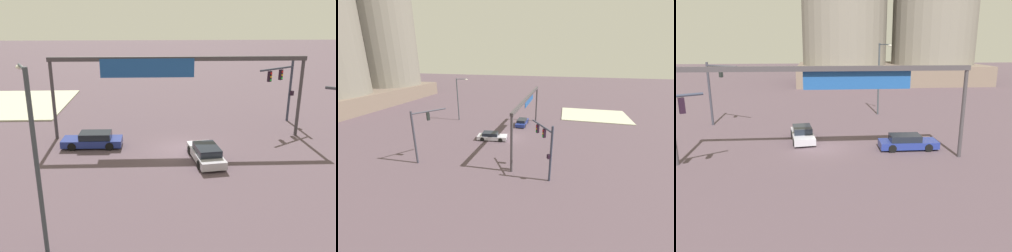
% 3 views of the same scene
% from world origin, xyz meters
% --- Properties ---
extents(ground_plane, '(218.52, 218.52, 0.00)m').
position_xyz_m(ground_plane, '(0.00, 0.00, 0.00)').
color(ground_plane, '#52414B').
extents(traffic_signal_opposite_side, '(3.66, 2.52, 6.48)m').
position_xyz_m(traffic_signal_opposite_side, '(-10.67, 8.13, 4.24)').
color(traffic_signal_opposite_side, '#363641').
rests_on(traffic_signal_opposite_side, ground).
extents(streetlamp_curved_arm, '(1.19, 2.11, 8.31)m').
position_xyz_m(streetlamp_curved_arm, '(6.96, 11.99, 4.78)').
color(streetlamp_curved_arm, '#384046').
rests_on(streetlamp_curved_arm, ground).
extents(overhead_sign_gantry, '(20.95, 0.43, 6.83)m').
position_xyz_m(overhead_sign_gantry, '(0.51, -2.91, 5.74)').
color(overhead_sign_gantry, '#3D383D').
rests_on(overhead_sign_gantry, ground).
extents(sedan_car_approaching, '(2.39, 4.71, 1.21)m').
position_xyz_m(sedan_car_approaching, '(-1.69, 2.28, 0.57)').
color(sedan_car_approaching, '#B1ADBC').
rests_on(sedan_car_approaching, ground).
extents(sedan_car_waiting_far, '(4.70, 1.84, 1.21)m').
position_xyz_m(sedan_car_waiting_far, '(6.86, -0.83, 0.57)').
color(sedan_car_waiting_far, navy).
rests_on(sedan_car_waiting_far, ground).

